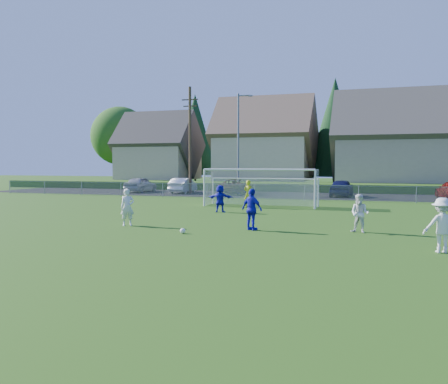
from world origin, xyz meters
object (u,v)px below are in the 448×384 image
at_px(player_white_c, 442,225).
at_px(soccer_ball, 183,231).
at_px(car_a, 140,184).
at_px(car_e, 342,188).
at_px(car_b, 183,185).
at_px(player_white_a, 127,207).
at_px(car_c, 235,187).
at_px(player_blue_b, 220,199).
at_px(player_white_b, 360,214).
at_px(player_blue_a, 252,209).
at_px(soccer_goal, 261,182).
at_px(goalkeeper, 249,194).

bearing_deg(player_white_c, soccer_ball, -18.17).
bearing_deg(car_a, car_e, 178.33).
xyz_separation_m(car_a, car_b, (4.58, -0.00, -0.03)).
bearing_deg(player_white_a, player_white_c, -47.79).
bearing_deg(player_white_c, car_a, -57.26).
bearing_deg(player_white_a, car_a, 81.08).
distance_m(car_a, car_c, 9.92).
distance_m(soccer_ball, player_blue_b, 8.60).
relative_size(soccer_ball, player_white_b, 0.14).
xyz_separation_m(player_white_c, car_b, (-19.77, 25.88, -0.15)).
xyz_separation_m(player_blue_a, car_c, (-7.43, 22.57, -0.18)).
xyz_separation_m(player_white_a, player_white_b, (10.13, 0.93, -0.05)).
bearing_deg(soccer_goal, player_white_a, -106.83).
bearing_deg(car_b, soccer_goal, 128.78).
xyz_separation_m(goalkeeper, car_b, (-9.96, 12.82, -0.16)).
bearing_deg(goalkeeper, player_white_a, 89.56).
bearing_deg(goalkeeper, car_e, -96.37).
relative_size(player_white_b, player_white_c, 0.90).
bearing_deg(car_b, car_a, -3.46).
bearing_deg(car_b, player_white_a, 103.43).
distance_m(goalkeeper, car_b, 16.23).
relative_size(car_c, car_e, 1.16).
xyz_separation_m(player_blue_a, car_e, (2.14, 22.32, -0.14)).
height_order(player_white_c, car_a, player_white_c).
xyz_separation_m(soccer_ball, player_blue_a, (2.41, 1.81, 0.78)).
relative_size(player_white_b, soccer_goal, 0.21).
bearing_deg(player_white_b, player_blue_b, 162.30).
distance_m(player_white_a, car_a, 25.85).
xyz_separation_m(player_white_a, car_b, (-7.01, 23.11, -0.12)).
xyz_separation_m(player_white_c, car_e, (-4.86, 25.40, -0.13)).
height_order(goalkeeper, car_e, goalkeeper).
bearing_deg(player_blue_a, goalkeeper, -48.92).
xyz_separation_m(player_white_c, player_blue_b, (-10.64, 9.75, -0.08)).
relative_size(player_white_b, player_blue_b, 0.99).
height_order(goalkeeper, car_c, goalkeeper).
relative_size(player_white_c, car_e, 0.40).
bearing_deg(soccer_goal, soccer_ball, -90.61).
bearing_deg(player_blue_b, car_b, -64.41).
xyz_separation_m(soccer_ball, player_blue_b, (-1.23, 8.49, 0.68)).
xyz_separation_m(player_blue_b, car_b, (-9.13, 16.12, -0.07)).
height_order(player_white_b, car_c, player_white_b).
height_order(player_white_a, soccer_goal, soccer_goal).
distance_m(soccer_ball, player_white_b, 7.24).
bearing_deg(soccer_goal, player_blue_a, -78.56).
bearing_deg(player_blue_a, car_c, -46.45).
relative_size(player_white_b, car_a, 0.36).
bearing_deg(player_white_c, goalkeeper, -63.59).
bearing_deg(player_white_b, soccer_ball, -140.89).
xyz_separation_m(player_white_b, car_a, (-21.72, 22.18, -0.04)).
distance_m(car_a, car_e, 19.49).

